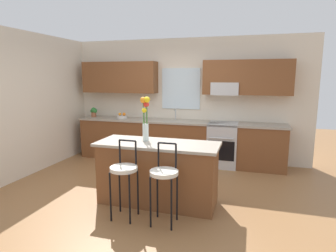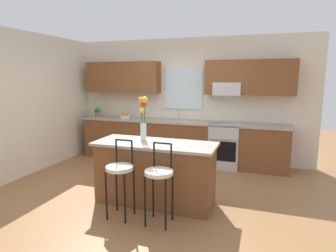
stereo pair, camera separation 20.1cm
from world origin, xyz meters
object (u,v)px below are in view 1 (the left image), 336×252
at_px(oven_range, 223,145).
at_px(flower_vase, 145,117).
at_px(bar_stool_middle, 164,176).
at_px(potted_plant_small, 94,112).
at_px(kitchen_island, 158,173).
at_px(fruit_bowl_oranges, 122,116).
at_px(bar_stool_near, 124,172).

bearing_deg(oven_range, flower_vase, -115.16).
height_order(bar_stool_middle, flower_vase, flower_vase).
bearing_deg(potted_plant_small, oven_range, -0.45).
distance_m(oven_range, kitchen_island, 2.21).
relative_size(bar_stool_middle, fruit_bowl_oranges, 4.34).
xyz_separation_m(kitchen_island, bar_stool_near, (-0.28, -0.56, 0.17)).
xyz_separation_m(flower_vase, potted_plant_small, (-2.10, 2.04, -0.24)).
relative_size(oven_range, fruit_bowl_oranges, 3.83).
height_order(oven_range, bar_stool_near, bar_stool_near).
distance_m(bar_stool_near, potted_plant_small, 3.38).
relative_size(bar_stool_middle, potted_plant_small, 4.61).
bearing_deg(potted_plant_small, kitchen_island, -42.38).
height_order(oven_range, kitchen_island, same).
distance_m(bar_stool_middle, fruit_bowl_oranges, 3.26).
bearing_deg(flower_vase, bar_stool_middle, -52.28).
relative_size(fruit_bowl_oranges, potted_plant_small, 1.06).
bearing_deg(oven_range, potted_plant_small, 179.55).
bearing_deg(oven_range, bar_stool_near, -111.04).
relative_size(oven_range, kitchen_island, 0.52).
bearing_deg(flower_vase, fruit_bowl_oranges, 123.71).
distance_m(bar_stool_middle, potted_plant_small, 3.74).
bearing_deg(kitchen_island, potted_plant_small, 137.62).
bearing_deg(bar_stool_near, oven_range, 68.96).
distance_m(oven_range, bar_stool_near, 2.84).
bearing_deg(potted_plant_small, flower_vase, -44.23).
height_order(fruit_bowl_oranges, potted_plant_small, potted_plant_small).
bearing_deg(flower_vase, potted_plant_small, 135.77).
bearing_deg(bar_stool_near, bar_stool_middle, 0.00).
distance_m(kitchen_island, bar_stool_near, 0.65).
height_order(kitchen_island, flower_vase, flower_vase).
xyz_separation_m(oven_range, kitchen_island, (-0.74, -2.08, 0.00)).
bearing_deg(bar_stool_near, flower_vase, 83.80).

